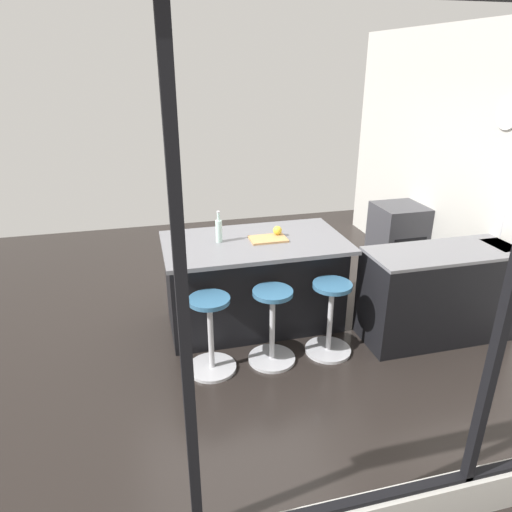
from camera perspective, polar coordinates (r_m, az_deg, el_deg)
ground_plane at (r=5.08m, az=-1.89°, el=-7.73°), size 6.80×6.80×0.00m
window_panel_rear at (r=2.32m, az=12.27°, el=-12.84°), size 5.23×0.12×2.98m
interior_partition_left at (r=5.65m, az=25.13°, el=9.60°), size 0.15×5.22×2.98m
sink_cabinet at (r=5.18m, az=25.54°, el=-3.63°), size 2.36×0.60×1.21m
oven_range at (r=6.31m, az=16.99°, el=2.05°), size 0.60×0.61×0.90m
kitchen_island at (r=4.77m, az=-0.29°, el=-3.21°), size 1.79×1.03×0.96m
stool_by_window at (r=4.43m, az=9.10°, el=-7.83°), size 0.44×0.44×0.73m
stool_middle at (r=4.26m, az=2.01°, el=-8.88°), size 0.44×0.44×0.73m
stool_near_camera at (r=4.15m, az=-5.59°, el=-9.85°), size 0.44×0.44×0.73m
cutting_board at (r=4.56m, az=1.50°, el=2.12°), size 0.36×0.24×0.02m
apple_yellow at (r=4.64m, az=2.66°, el=3.18°), size 0.09×0.09×0.09m
water_bottle at (r=4.48m, az=-4.60°, el=3.21°), size 0.06×0.06×0.31m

